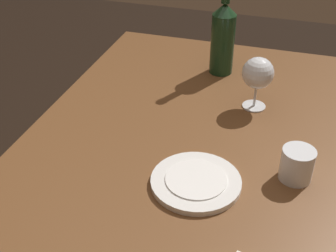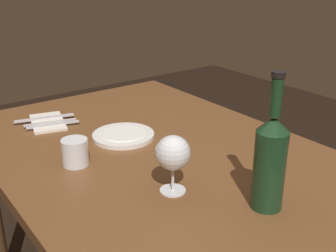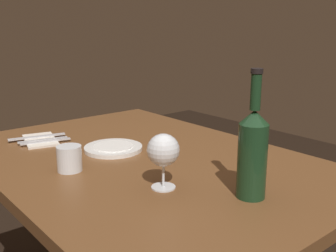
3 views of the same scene
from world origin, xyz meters
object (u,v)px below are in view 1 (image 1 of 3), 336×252
water_tumbler (297,166)px  dinner_plate (196,182)px  wine_bottle (223,36)px  wine_glass_left (258,74)px

water_tumbler → dinner_plate: 0.23m
wine_bottle → dinner_plate: (0.56, 0.06, -0.11)m
wine_bottle → water_tumbler: size_ratio=4.25×
wine_glass_left → dinner_plate: bearing=-11.6°
water_tumbler → dinner_plate: bearing=-67.2°
wine_glass_left → wine_bottle: (-0.19, -0.14, 0.02)m
wine_bottle → water_tumbler: wine_bottle is taller
wine_glass_left → dinner_plate: wine_glass_left is taller
wine_glass_left → water_tumbler: 0.32m
wine_glass_left → dinner_plate: 0.39m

